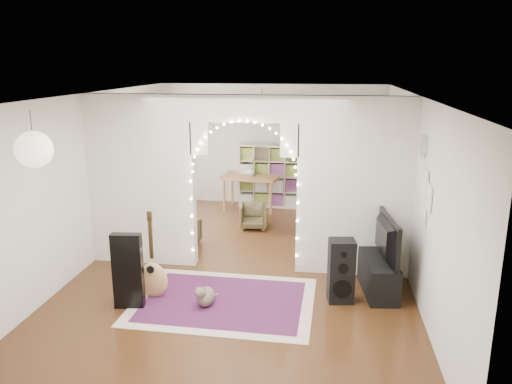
# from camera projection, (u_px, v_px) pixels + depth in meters

# --- Properties ---
(floor) EXTENTS (7.50, 7.50, 0.00)m
(floor) POSITION_uv_depth(u_px,v_px,m) (245.00, 266.00, 7.97)
(floor) COLOR black
(floor) RESTS_ON ground
(ceiling) EXTENTS (5.00, 7.50, 0.02)m
(ceiling) POSITION_uv_depth(u_px,v_px,m) (244.00, 95.00, 7.28)
(ceiling) COLOR white
(ceiling) RESTS_ON wall_back
(wall_back) EXTENTS (5.00, 0.02, 2.70)m
(wall_back) POSITION_uv_depth(u_px,v_px,m) (272.00, 145.00, 11.22)
(wall_back) COLOR silver
(wall_back) RESTS_ON floor
(wall_front) EXTENTS (5.00, 0.02, 2.70)m
(wall_front) POSITION_uv_depth(u_px,v_px,m) (170.00, 293.00, 4.03)
(wall_front) COLOR silver
(wall_front) RESTS_ON floor
(wall_left) EXTENTS (0.02, 7.50, 2.70)m
(wall_left) POSITION_uv_depth(u_px,v_px,m) (91.00, 179.00, 7.97)
(wall_left) COLOR silver
(wall_left) RESTS_ON floor
(wall_right) EXTENTS (0.02, 7.50, 2.70)m
(wall_right) POSITION_uv_depth(u_px,v_px,m) (414.00, 190.00, 7.28)
(wall_right) COLOR silver
(wall_right) RESTS_ON floor
(divider_wall) EXTENTS (5.00, 0.20, 2.70)m
(divider_wall) POSITION_uv_depth(u_px,v_px,m) (245.00, 179.00, 7.61)
(divider_wall) COLOR silver
(divider_wall) RESTS_ON floor
(fairy_lights) EXTENTS (1.64, 0.04, 1.60)m
(fairy_lights) POSITION_uv_depth(u_px,v_px,m) (243.00, 173.00, 7.45)
(fairy_lights) COLOR #FFEABF
(fairy_lights) RESTS_ON divider_wall
(window) EXTENTS (0.04, 1.20, 1.40)m
(window) POSITION_uv_depth(u_px,v_px,m) (134.00, 151.00, 9.65)
(window) COLOR white
(window) RESTS_ON wall_left
(wall_clock) EXTENTS (0.03, 0.31, 0.31)m
(wall_clock) POSITION_uv_depth(u_px,v_px,m) (424.00, 146.00, 6.52)
(wall_clock) COLOR white
(wall_clock) RESTS_ON wall_right
(picture_frames) EXTENTS (0.02, 0.50, 0.70)m
(picture_frames) POSITION_uv_depth(u_px,v_px,m) (426.00, 198.00, 6.29)
(picture_frames) COLOR white
(picture_frames) RESTS_ON wall_right
(paper_lantern) EXTENTS (0.40, 0.40, 0.40)m
(paper_lantern) POSITION_uv_depth(u_px,v_px,m) (34.00, 149.00, 5.36)
(paper_lantern) COLOR white
(paper_lantern) RESTS_ON ceiling
(ceiling_fan) EXTENTS (1.10, 1.10, 0.30)m
(ceiling_fan) POSITION_uv_depth(u_px,v_px,m) (262.00, 104.00, 9.28)
(ceiling_fan) COLOR gold
(ceiling_fan) RESTS_ON ceiling
(area_rug) EXTENTS (2.46, 1.87, 0.02)m
(area_rug) POSITION_uv_depth(u_px,v_px,m) (224.00, 301.00, 6.79)
(area_rug) COLOR maroon
(area_rug) RESTS_ON floor
(guitar_case) EXTENTS (0.40, 0.17, 1.03)m
(guitar_case) POSITION_uv_depth(u_px,v_px,m) (128.00, 271.00, 6.51)
(guitar_case) COLOR black
(guitar_case) RESTS_ON floor
(acoustic_guitar) EXTENTS (0.43, 0.17, 1.05)m
(acoustic_guitar) POSITION_uv_depth(u_px,v_px,m) (152.00, 266.00, 6.81)
(acoustic_guitar) COLOR tan
(acoustic_guitar) RESTS_ON floor
(tabby_cat) EXTENTS (0.31, 0.52, 0.34)m
(tabby_cat) POSITION_uv_depth(u_px,v_px,m) (205.00, 296.00, 6.64)
(tabby_cat) COLOR brown
(tabby_cat) RESTS_ON floor
(floor_speaker) EXTENTS (0.38, 0.34, 0.87)m
(floor_speaker) POSITION_uv_depth(u_px,v_px,m) (341.00, 271.00, 6.71)
(floor_speaker) COLOR black
(floor_speaker) RESTS_ON floor
(media_console) EXTENTS (0.52, 1.04, 0.50)m
(media_console) POSITION_uv_depth(u_px,v_px,m) (378.00, 276.00, 7.01)
(media_console) COLOR black
(media_console) RESTS_ON floor
(tv) EXTENTS (0.27, 1.08, 0.62)m
(tv) POSITION_uv_depth(u_px,v_px,m) (381.00, 238.00, 6.87)
(tv) COLOR black
(tv) RESTS_ON media_console
(bookcase) EXTENTS (1.38, 0.42, 1.40)m
(bookcase) POSITION_uv_depth(u_px,v_px,m) (270.00, 176.00, 11.14)
(bookcase) COLOR #C9B092
(bookcase) RESTS_ON floor
(dining_table) EXTENTS (1.27, 0.91, 0.76)m
(dining_table) POSITION_uv_depth(u_px,v_px,m) (251.00, 179.00, 10.92)
(dining_table) COLOR brown
(dining_table) RESTS_ON floor
(flower_vase) EXTENTS (0.20, 0.20, 0.19)m
(flower_vase) POSITION_uv_depth(u_px,v_px,m) (251.00, 171.00, 10.88)
(flower_vase) COLOR white
(flower_vase) RESTS_ON dining_table
(dining_chair_left) EXTENTS (0.63, 0.64, 0.45)m
(dining_chair_left) POSITION_uv_depth(u_px,v_px,m) (183.00, 231.00, 8.92)
(dining_chair_left) COLOR #4D4326
(dining_chair_left) RESTS_ON floor
(dining_chair_right) EXTENTS (0.56, 0.57, 0.48)m
(dining_chair_right) POSITION_uv_depth(u_px,v_px,m) (254.00, 216.00, 9.76)
(dining_chair_right) COLOR #4D4326
(dining_chair_right) RESTS_ON floor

